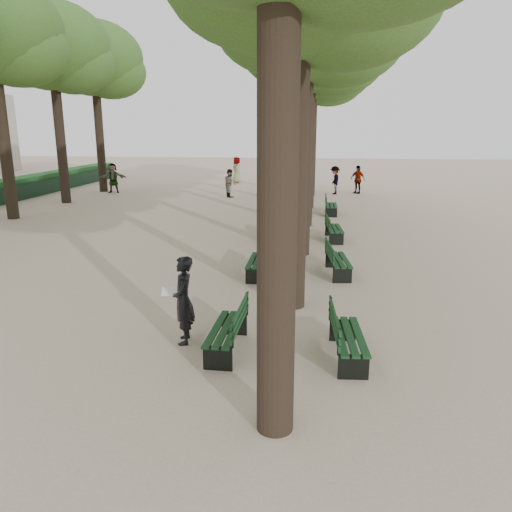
# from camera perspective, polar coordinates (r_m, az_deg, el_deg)

# --- Properties ---
(ground) EXTENTS (120.00, 120.00, 0.00)m
(ground) POSITION_cam_1_polar(r_m,az_deg,el_deg) (9.42, -6.04, -11.59)
(ground) COLOR #C2AB93
(ground) RESTS_ON ground
(tree_central_2) EXTENTS (6.00, 6.00, 9.95)m
(tree_central_2) POSITION_cam_1_polar(r_m,az_deg,el_deg) (16.60, 5.88, 26.73)
(tree_central_2) COLOR #33261C
(tree_central_2) RESTS_ON ground
(tree_central_3) EXTENTS (6.00, 6.00, 9.95)m
(tree_central_3) POSITION_cam_1_polar(r_m,az_deg,el_deg) (21.51, 6.26, 23.91)
(tree_central_3) COLOR #33261C
(tree_central_3) RESTS_ON ground
(tree_central_4) EXTENTS (6.00, 6.00, 9.95)m
(tree_central_4) POSITION_cam_1_polar(r_m,az_deg,el_deg) (26.46, 6.50, 22.14)
(tree_central_4) COLOR #33261C
(tree_central_4) RESTS_ON ground
(tree_central_5) EXTENTS (6.00, 6.00, 9.95)m
(tree_central_5) POSITION_cam_1_polar(r_m,az_deg,el_deg) (31.42, 6.65, 20.93)
(tree_central_5) COLOR #33261C
(tree_central_5) RESTS_ON ground
(tree_far_4) EXTENTS (6.00, 6.00, 10.45)m
(tree_far_4) POSITION_cam_1_polar(r_m,az_deg,el_deg) (30.00, -22.33, 21.25)
(tree_far_4) COLOR #33261C
(tree_far_4) RESTS_ON ground
(tree_far_5) EXTENTS (6.00, 6.00, 10.45)m
(tree_far_5) POSITION_cam_1_polar(r_m,az_deg,el_deg) (34.45, -18.06, 20.61)
(tree_far_5) COLOR #33261C
(tree_far_5) RESTS_ON ground
(bench_left_0) EXTENTS (0.60, 1.81, 0.92)m
(bench_left_0) POSITION_cam_1_polar(r_m,az_deg,el_deg) (9.57, -3.40, -9.30)
(bench_left_0) COLOR black
(bench_left_0) RESTS_ON ground
(bench_left_1) EXTENTS (0.59, 1.80, 0.92)m
(bench_left_1) POSITION_cam_1_polar(r_m,az_deg,el_deg) (14.20, 0.25, -1.22)
(bench_left_1) COLOR black
(bench_left_1) RESTS_ON ground
(bench_left_2) EXTENTS (0.77, 1.85, 0.92)m
(bench_left_2) POSITION_cam_1_polar(r_m,az_deg,el_deg) (18.73, 1.99, 2.66)
(bench_left_2) COLOR black
(bench_left_2) RESTS_ON ground
(bench_left_3) EXTENTS (0.66, 1.83, 0.92)m
(bench_left_3) POSITION_cam_1_polar(r_m,az_deg,el_deg) (23.60, 3.10, 5.14)
(bench_left_3) COLOR black
(bench_left_3) RESTS_ON ground
(bench_right_0) EXTENTS (0.70, 1.84, 0.92)m
(bench_right_0) POSITION_cam_1_polar(r_m,az_deg,el_deg) (9.42, 10.46, -9.95)
(bench_right_0) COLOR black
(bench_right_0) RESTS_ON ground
(bench_right_1) EXTENTS (0.78, 1.85, 0.92)m
(bench_right_1) POSITION_cam_1_polar(r_m,az_deg,el_deg) (14.49, 9.37, -1.10)
(bench_right_1) COLOR black
(bench_right_1) RESTS_ON ground
(bench_right_2) EXTENTS (0.72, 1.84, 0.92)m
(bench_right_2) POSITION_cam_1_polar(r_m,az_deg,el_deg) (18.92, 8.92, 2.62)
(bench_right_2) COLOR black
(bench_right_2) RESTS_ON ground
(bench_right_3) EXTENTS (0.59, 1.81, 0.92)m
(bench_right_3) POSITION_cam_1_polar(r_m,az_deg,el_deg) (24.49, 8.59, 5.35)
(bench_right_3) COLOR black
(bench_right_3) RESTS_ON ground
(man_with_map) EXTENTS (0.68, 0.76, 1.75)m
(man_with_map) POSITION_cam_1_polar(r_m,az_deg,el_deg) (9.82, -8.30, -5.02)
(man_with_map) COLOR black
(man_with_map) RESTS_ON ground
(pedestrian_c) EXTENTS (1.04, 0.89, 1.76)m
(pedestrian_c) POSITION_cam_1_polar(r_m,az_deg,el_deg) (32.56, 11.53, 8.57)
(pedestrian_c) COLOR #262628
(pedestrian_c) RESTS_ON ground
(pedestrian_a) EXTENTS (0.71, 0.87, 1.68)m
(pedestrian_a) POSITION_cam_1_polar(r_m,az_deg,el_deg) (30.27, -2.99, 8.32)
(pedestrian_a) COLOR #262628
(pedestrian_a) RESTS_ON ground
(pedestrian_e) EXTENTS (1.77, 0.71, 1.86)m
(pedestrian_e) POSITION_cam_1_polar(r_m,az_deg,el_deg) (33.58, -16.02, 8.56)
(pedestrian_e) COLOR #262628
(pedestrian_e) RESTS_ON ground
(pedestrian_b) EXTENTS (0.47, 1.16, 1.74)m
(pedestrian_b) POSITION_cam_1_polar(r_m,az_deg,el_deg) (31.92, 8.99, 8.55)
(pedestrian_b) COLOR #262628
(pedestrian_b) RESTS_ON ground
(pedestrian_d) EXTENTS (0.42, 0.96, 1.93)m
(pedestrian_d) POSITION_cam_1_polar(r_m,az_deg,el_deg) (37.88, -2.21, 9.79)
(pedestrian_d) COLOR #262628
(pedestrian_d) RESTS_ON ground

